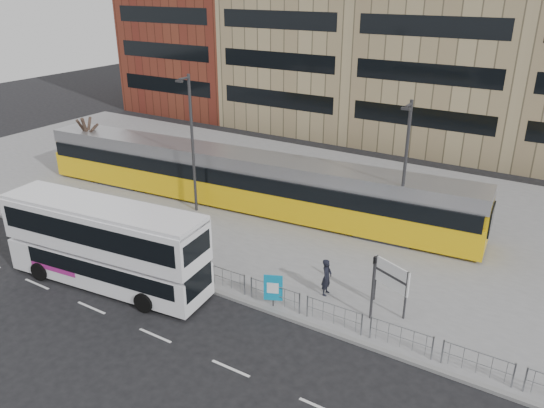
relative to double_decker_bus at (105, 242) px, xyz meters
The scene contains 15 objects.
ground 4.23m from the double_decker_bus, 34.49° to the left, with size 120.00×120.00×0.00m, color black.
plaza 14.48m from the double_decker_bus, 78.25° to the left, with size 64.00×24.00×0.15m, color gray.
kerb 4.21m from the double_decker_bus, 35.15° to the left, with size 64.00×0.25×0.17m, color gray.
pedestrian_barrier 5.67m from the double_decker_bus, 26.98° to the left, with size 32.07×0.07×1.10m.
road_markings 4.97m from the double_decker_bus, 27.08° to the right, with size 62.00×0.12×0.01m, color white.
double_decker_bus is the anchor object (origin of this frame).
tram 11.58m from the double_decker_bus, 89.42° to the left, with size 30.99×5.53×3.64m.
station_sign 13.76m from the double_decker_bus, 21.33° to the left, with size 1.91×0.90×2.36m.
ad_panel 8.61m from the double_decker_bus, 16.34° to the left, with size 0.82×0.41×1.63m.
pedestrian 10.91m from the double_decker_bus, 25.21° to the left, with size 0.68×0.44×1.86m, color black.
traffic_light_west 5.57m from the double_decker_bus, 151.54° to the left, with size 0.17×0.21×3.10m.
traffic_light_east 12.98m from the double_decker_bus, 17.42° to the left, with size 0.19×0.22×3.10m.
lamp_post_west 9.75m from the double_decker_bus, 101.90° to the left, with size 0.45×1.04×8.83m.
lamp_post_east 15.93m from the double_decker_bus, 45.69° to the left, with size 0.45×1.04×8.34m.
bare_tree 16.54m from the double_decker_bus, 141.69° to the left, with size 4.65×4.65×6.97m.
Camera 1 is at (16.14, -17.36, 14.11)m, focal length 35.00 mm.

